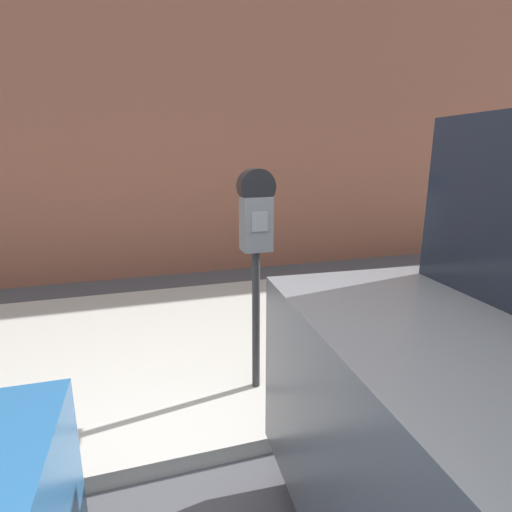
# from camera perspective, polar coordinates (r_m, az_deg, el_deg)

# --- Properties ---
(sidewalk) EXTENTS (24.00, 2.80, 0.10)m
(sidewalk) POSITION_cam_1_polar(r_m,az_deg,el_deg) (3.58, -13.10, -12.51)
(sidewalk) COLOR #ADAAA3
(sidewalk) RESTS_ON ground_plane
(building_facade) EXTENTS (24.00, 0.30, 6.57)m
(building_facade) POSITION_cam_1_polar(r_m,az_deg,el_deg) (5.89, -17.24, 29.90)
(building_facade) COLOR #935642
(building_facade) RESTS_ON ground_plane
(parking_meter) EXTENTS (0.22, 0.16, 1.46)m
(parking_meter) POSITION_cam_1_polar(r_m,az_deg,el_deg) (2.48, 0.00, 4.07)
(parking_meter) COLOR #2D2D30
(parking_meter) RESTS_ON sidewalk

